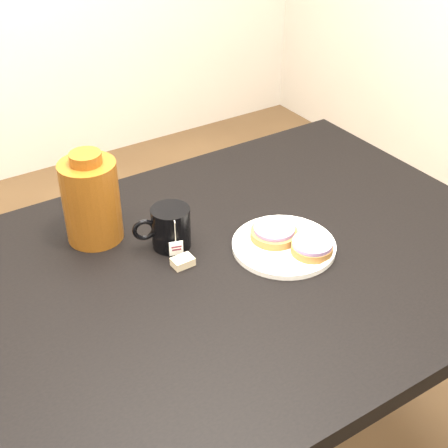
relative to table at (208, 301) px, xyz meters
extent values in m
cube|color=black|center=(0.00, 0.00, 0.06)|extent=(1.40, 0.90, 0.04)
cylinder|color=black|center=(0.64, 0.39, -0.31)|extent=(0.06, 0.06, 0.71)
cylinder|color=white|center=(0.18, -0.02, 0.09)|extent=(0.23, 0.23, 0.01)
torus|color=white|center=(0.18, -0.02, 0.10)|extent=(0.22, 0.22, 0.01)
cylinder|color=brown|center=(0.18, 0.01, 0.10)|extent=(0.13, 0.13, 0.02)
cylinder|color=gray|center=(0.18, 0.01, 0.12)|extent=(0.11, 0.11, 0.01)
cylinder|color=brown|center=(0.21, -0.08, 0.10)|extent=(0.12, 0.12, 0.02)
cylinder|color=gray|center=(0.21, -0.08, 0.12)|extent=(0.11, 0.11, 0.01)
cylinder|color=black|center=(-0.02, 0.12, 0.13)|extent=(0.11, 0.11, 0.09)
cylinder|color=black|center=(-0.02, 0.12, 0.17)|extent=(0.07, 0.07, 0.00)
torus|color=black|center=(-0.07, 0.14, 0.14)|extent=(0.05, 0.03, 0.05)
cylinder|color=beige|center=(-0.03, 0.08, 0.15)|extent=(0.00, 0.00, 0.05)
cube|color=white|center=(-0.03, 0.08, 0.11)|extent=(0.03, 0.01, 0.03)
cube|color=#C6B793|center=(-0.03, 0.04, 0.09)|extent=(0.05, 0.03, 0.02)
cylinder|color=#572A0B|center=(-0.14, 0.24, 0.18)|extent=(0.16, 0.16, 0.19)
cylinder|color=#572A0B|center=(-0.14, 0.24, 0.28)|extent=(0.07, 0.07, 0.02)
camera|label=1|loc=(-0.52, -0.88, 0.89)|focal=50.00mm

